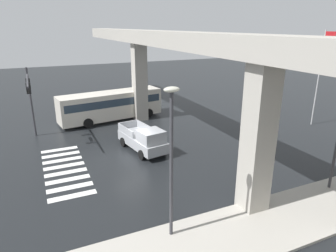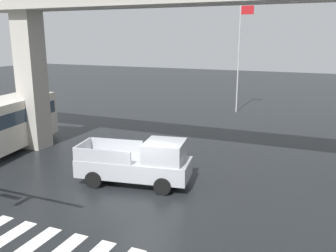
# 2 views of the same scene
# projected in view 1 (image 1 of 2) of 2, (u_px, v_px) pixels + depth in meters

# --- Properties ---
(ground_plane) EXTENTS (120.00, 120.00, 0.00)m
(ground_plane) POSITION_uv_depth(u_px,v_px,m) (132.00, 157.00, 23.08)
(ground_plane) COLOR black
(crosswalk_stripes) EXTENTS (8.25, 2.80, 0.01)m
(crosswalk_stripes) POSITION_uv_depth(u_px,v_px,m) (65.00, 169.00, 21.15)
(crosswalk_stripes) COLOR silver
(crosswalk_stripes) RESTS_ON ground
(elevated_overpass) EXTENTS (53.63, 2.20, 9.17)m
(elevated_overpass) POSITION_uv_depth(u_px,v_px,m) (179.00, 50.00, 22.11)
(elevated_overpass) COLOR #ADA89E
(elevated_overpass) RESTS_ON ground
(sidewalk_east) EXTENTS (4.00, 36.00, 0.15)m
(sidewalk_east) POSITION_uv_depth(u_px,v_px,m) (240.00, 232.00, 14.59)
(sidewalk_east) COLOR #ADA89E
(sidewalk_east) RESTS_ON ground
(pickup_truck) EXTENTS (5.34, 2.70, 2.08)m
(pickup_truck) POSITION_uv_depth(u_px,v_px,m) (144.00, 140.00, 23.89)
(pickup_truck) COLOR #A8AAAF
(pickup_truck) RESTS_ON ground
(city_bus) EXTENTS (4.01, 11.05, 2.99)m
(city_bus) POSITION_uv_depth(u_px,v_px,m) (111.00, 104.00, 31.71)
(city_bus) COLOR beige
(city_bus) RESTS_ON ground
(traffic_signal_mast) EXTENTS (6.49, 0.32, 6.20)m
(traffic_signal_mast) POSITION_uv_depth(u_px,v_px,m) (29.00, 92.00, 24.77)
(traffic_signal_mast) COLOR #38383D
(traffic_signal_mast) RESTS_ON ground
(street_lamp_near_corner) EXTENTS (0.44, 0.70, 7.24)m
(street_lamp_near_corner) POSITION_uv_depth(u_px,v_px,m) (171.00, 148.00, 12.99)
(street_lamp_near_corner) COLOR #38383D
(street_lamp_near_corner) RESTS_ON ground
(flagpole) EXTENTS (1.16, 0.12, 9.21)m
(flagpole) POSITION_uv_depth(u_px,v_px,m) (320.00, 71.00, 29.00)
(flagpole) COLOR silver
(flagpole) RESTS_ON ground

